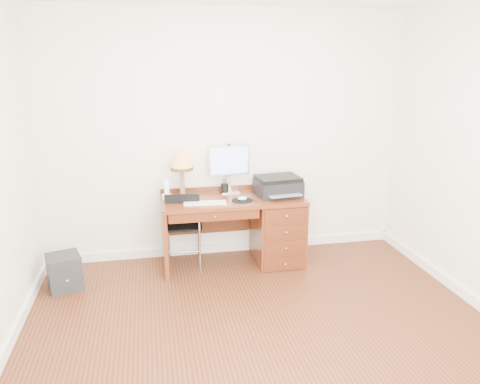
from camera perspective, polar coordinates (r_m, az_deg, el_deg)
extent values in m
plane|color=#3E1D0E|center=(4.03, 2.89, -16.71)|extent=(4.00, 4.00, 0.00)
plane|color=white|center=(5.17, -1.63, 6.77)|extent=(4.00, 0.00, 4.00)
cube|color=white|center=(5.51, -1.50, -6.72)|extent=(4.00, 0.03, 0.10)
cube|color=white|center=(4.07, -26.83, -17.37)|extent=(0.03, 3.50, 0.10)
cube|color=white|center=(4.83, 26.97, -12.01)|extent=(0.03, 3.50, 0.10)
cube|color=maroon|center=(4.97, -0.89, -0.95)|extent=(1.50, 0.65, 0.04)
cube|color=maroon|center=(5.20, 4.57, -4.59)|extent=(0.50, 0.61, 0.71)
cube|color=maroon|center=(5.02, -9.14, -5.50)|extent=(0.04, 0.61, 0.71)
cube|color=#552411|center=(5.29, -4.01, -2.97)|extent=(0.96, 0.03, 0.39)
cube|color=#552411|center=(4.67, -3.12, -2.99)|extent=(0.91, 0.03, 0.09)
sphere|color=#BF8C3F|center=(4.90, 5.63, -5.92)|extent=(0.03, 0.03, 0.03)
cube|color=silver|center=(5.18, -1.23, 0.05)|extent=(0.21, 0.17, 0.01)
cube|color=silver|center=(5.20, -1.32, 1.11)|extent=(0.05, 0.03, 0.16)
cube|color=silver|center=(5.12, -1.31, 3.89)|extent=(0.45, 0.09, 0.32)
cube|color=#4C8CF2|center=(5.10, -1.27, 3.84)|extent=(0.41, 0.05, 0.29)
cube|color=white|center=(4.77, -4.28, -1.34)|extent=(0.44, 0.17, 0.02)
cylinder|color=black|center=(4.86, 0.28, -1.03)|extent=(0.22, 0.22, 0.01)
ellipsoid|color=white|center=(4.86, 0.28, -0.78)|extent=(0.10, 0.06, 0.04)
cube|color=black|center=(5.07, 4.64, 0.54)|extent=(0.50, 0.41, 0.17)
cube|color=black|center=(5.04, 4.67, 1.68)|extent=(0.48, 0.39, 0.04)
cylinder|color=black|center=(5.06, -6.99, -0.42)|extent=(0.10, 0.10, 0.02)
cone|color=#966847|center=(5.02, -7.05, 1.26)|extent=(0.06, 0.06, 0.29)
cone|color=#E38E47|center=(4.96, -7.14, 3.88)|extent=(0.23, 0.23, 0.18)
cylinder|color=#593814|center=(4.98, -7.10, 2.86)|extent=(0.24, 0.24, 0.04)
cube|color=white|center=(5.00, -8.90, -0.56)|extent=(0.10, 0.10, 0.04)
cube|color=white|center=(4.97, -8.95, 0.56)|extent=(0.05, 0.07, 0.16)
cylinder|color=black|center=(5.13, -1.89, 0.44)|extent=(0.08, 0.08, 0.11)
cube|color=black|center=(5.10, -6.94, -3.99)|extent=(0.43, 0.43, 0.02)
cube|color=black|center=(4.83, -6.88, -1.64)|extent=(0.36, 0.05, 0.24)
cylinder|color=silver|center=(5.32, -8.83, -5.75)|extent=(0.02, 0.02, 0.45)
cylinder|color=silver|center=(5.34, -5.20, -5.53)|extent=(0.02, 0.02, 0.45)
cylinder|color=silver|center=(5.01, -8.64, -7.15)|extent=(0.02, 0.02, 0.45)
cylinder|color=silver|center=(5.03, -4.78, -6.91)|extent=(0.02, 0.02, 0.45)
cylinder|color=silver|center=(4.84, -8.83, -2.64)|extent=(0.02, 0.02, 0.40)
cylinder|color=silver|center=(4.87, -4.87, -2.42)|extent=(0.02, 0.02, 0.40)
cube|color=black|center=(4.92, -20.61, -9.11)|extent=(0.37, 0.37, 0.35)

